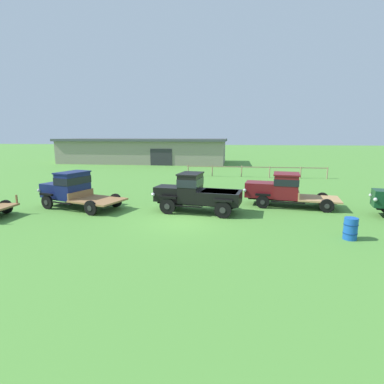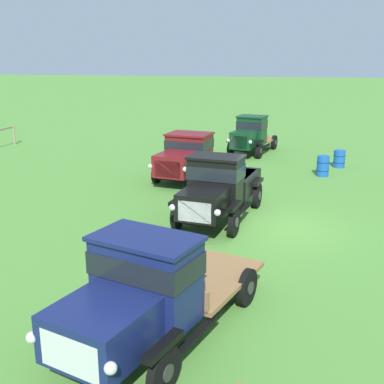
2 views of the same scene
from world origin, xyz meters
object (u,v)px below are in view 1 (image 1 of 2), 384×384
at_px(vintage_truck_second_in_line, 72,189).
at_px(vintage_truck_midrow_center, 196,193).
at_px(farm_shed, 144,151).
at_px(oil_drum_beside_row, 350,229).
at_px(vintage_truck_far_side, 281,189).

height_order(vintage_truck_second_in_line, vintage_truck_midrow_center, vintage_truck_midrow_center).
relative_size(farm_shed, vintage_truck_second_in_line, 4.53).
height_order(vintage_truck_midrow_center, oil_drum_beside_row, vintage_truck_midrow_center).
xyz_separation_m(vintage_truck_second_in_line, vintage_truck_far_side, (12.79, 2.11, -0.04)).
xyz_separation_m(vintage_truck_far_side, oil_drum_beside_row, (1.99, -5.97, -0.62)).
xyz_separation_m(vintage_truck_midrow_center, vintage_truck_far_side, (5.08, 2.27, -0.04)).
relative_size(vintage_truck_second_in_line, vintage_truck_midrow_center, 1.11).
xyz_separation_m(farm_shed, oil_drum_beside_row, (19.24, -33.81, -1.44)).
bearing_deg(vintage_truck_midrow_center, farm_shed, 112.00).
height_order(farm_shed, vintage_truck_second_in_line, farm_shed).
relative_size(farm_shed, vintage_truck_midrow_center, 5.04).
xyz_separation_m(farm_shed, vintage_truck_far_side, (17.24, -27.83, -0.82)).
bearing_deg(oil_drum_beside_row, vintage_truck_second_in_line, 165.34).
bearing_deg(vintage_truck_second_in_line, vintage_truck_far_side, 9.35).
bearing_deg(vintage_truck_far_side, vintage_truck_second_in_line, -170.65).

